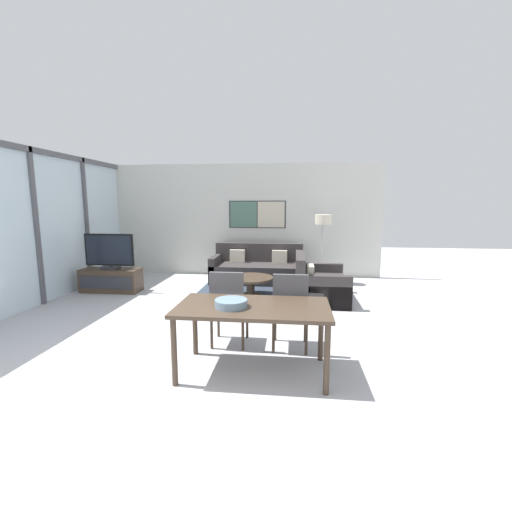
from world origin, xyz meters
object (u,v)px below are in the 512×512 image
(television, at_px, (109,252))
(fruit_bowl, at_px, (231,303))
(tv_console, at_px, (111,280))
(sofa_main, at_px, (258,269))
(dining_table, at_px, (253,313))
(sofa_side, at_px, (316,285))
(dining_chair_centre, at_px, (290,308))
(coffee_table, at_px, (251,282))
(dining_chair_left, at_px, (228,305))
(floor_lamp, at_px, (323,225))

(television, relative_size, fruit_bowl, 3.04)
(tv_console, xyz_separation_m, sofa_main, (2.94, 1.32, 0.04))
(television, bearing_deg, dining_table, -42.76)
(television, xyz_separation_m, sofa_side, (4.22, -0.15, -0.56))
(tv_console, distance_m, sofa_side, 4.23)
(dining_chair_centre, bearing_deg, coffee_table, 108.27)
(sofa_main, xyz_separation_m, dining_chair_left, (0.02, -3.77, 0.27))
(coffee_table, bearing_deg, dining_chair_centre, -71.73)
(dining_chair_centre, height_order, floor_lamp, floor_lamp)
(dining_table, distance_m, floor_lamp, 4.53)
(sofa_main, relative_size, dining_chair_centre, 2.13)
(dining_table, distance_m, fruit_bowl, 0.27)
(coffee_table, relative_size, dining_chair_centre, 0.90)
(television, relative_size, sofa_side, 0.77)
(fruit_bowl, bearing_deg, coffee_table, 93.46)
(dining_chair_centre, xyz_separation_m, fruit_bowl, (-0.62, -0.69, 0.25))
(television, distance_m, dining_table, 4.57)
(floor_lamp, bearing_deg, coffee_table, -138.73)
(television, relative_size, sofa_main, 0.49)
(television, xyz_separation_m, sofa_main, (2.94, 1.32, -0.57))
(sofa_main, relative_size, sofa_side, 1.57)
(dining_chair_left, height_order, floor_lamp, floor_lamp)
(television, xyz_separation_m, dining_table, (3.35, -3.10, -0.17))
(television, height_order, sofa_main, television)
(dining_chair_centre, bearing_deg, television, 146.36)
(dining_table, relative_size, floor_lamp, 1.03)
(television, relative_size, floor_lamp, 0.66)
(coffee_table, bearing_deg, television, 178.90)
(tv_console, height_order, coffee_table, tv_console)
(tv_console, height_order, dining_table, dining_table)
(tv_console, relative_size, sofa_main, 0.57)
(tv_console, xyz_separation_m, dining_table, (3.35, -3.10, 0.43))
(sofa_main, bearing_deg, television, -155.85)
(dining_chair_centre, distance_m, floor_lamp, 3.89)
(coffee_table, distance_m, dining_chair_centre, 2.58)
(television, relative_size, coffee_table, 1.15)
(sofa_side, bearing_deg, dining_chair_centre, 168.53)
(fruit_bowl, bearing_deg, dining_chair_centre, 48.32)
(dining_chair_left, distance_m, dining_chair_centre, 0.79)
(television, height_order, floor_lamp, floor_lamp)
(television, height_order, fruit_bowl, television)
(tv_console, relative_size, dining_table, 0.74)
(tv_console, distance_m, dining_chair_centre, 4.51)
(dining_chair_left, bearing_deg, floor_lamp, 68.32)
(fruit_bowl, bearing_deg, sofa_main, 92.40)
(dining_table, bearing_deg, coffee_table, 97.69)
(television, bearing_deg, dining_chair_left, -39.61)
(sofa_side, distance_m, fruit_bowl, 3.27)
(tv_console, relative_size, dining_chair_centre, 1.21)
(television, xyz_separation_m, fruit_bowl, (3.13, -3.18, -0.04))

